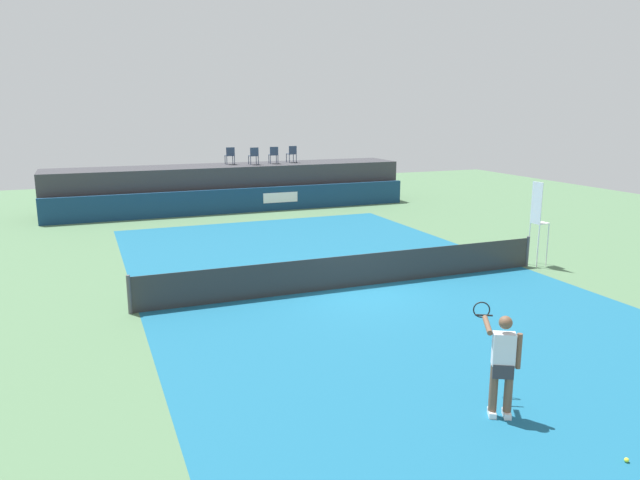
{
  "coord_description": "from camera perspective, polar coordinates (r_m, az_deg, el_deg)",
  "views": [
    {
      "loc": [
        -7.07,
        -15.02,
        5.05
      ],
      "look_at": [
        -0.26,
        2.0,
        1.0
      ],
      "focal_mm": 33.56,
      "sensor_mm": 36.0,
      "label": 1
    }
  ],
  "objects": [
    {
      "name": "ground_plane",
      "position": [
        20.0,
        -0.36,
        -2.16
      ],
      "size": [
        48.0,
        48.0,
        0.0
      ],
      "primitive_type": "plane",
      "color": "#4C704C"
    },
    {
      "name": "court_inner",
      "position": [
        17.35,
        3.28,
        -4.48
      ],
      "size": [
        12.0,
        22.0,
        0.0
      ],
      "primitive_type": "cube",
      "color": "#16597A",
      "rests_on": "ground"
    },
    {
      "name": "sponsor_wall",
      "position": [
        29.72,
        -7.78,
        3.73
      ],
      "size": [
        18.0,
        0.22,
        1.2
      ],
      "color": "navy",
      "rests_on": "ground"
    },
    {
      "name": "spectator_platform",
      "position": [
        31.38,
        -8.63,
        5.09
      ],
      "size": [
        18.0,
        2.8,
        2.2
      ],
      "primitive_type": "cube",
      "color": "#38383D",
      "rests_on": "ground"
    },
    {
      "name": "spectator_chair_far_left",
      "position": [
        31.47,
        -8.58,
        8.03
      ],
      "size": [
        0.44,
        0.44,
        0.89
      ],
      "color": "#2D3D56",
      "rests_on": "spectator_platform"
    },
    {
      "name": "spectator_chair_left",
      "position": [
        31.19,
        -6.34,
        8.05
      ],
      "size": [
        0.44,
        0.44,
        0.89
      ],
      "color": "#2D3D56",
      "rests_on": "spectator_platform"
    },
    {
      "name": "spectator_chair_center",
      "position": [
        31.66,
        -4.45,
        8.15
      ],
      "size": [
        0.48,
        0.48,
        0.89
      ],
      "color": "#2D3D56",
      "rests_on": "spectator_platform"
    },
    {
      "name": "spectator_chair_right",
      "position": [
        32.3,
        -2.7,
        8.26
      ],
      "size": [
        0.47,
        0.47,
        0.89
      ],
      "color": "#2D3D56",
      "rests_on": "spectator_platform"
    },
    {
      "name": "umpire_chair",
      "position": [
        20.53,
        20.05,
        1.99
      ],
      "size": [
        0.46,
        0.46,
        2.76
      ],
      "color": "white",
      "rests_on": "ground"
    },
    {
      "name": "tennis_net",
      "position": [
        17.22,
        3.3,
        -2.97
      ],
      "size": [
        12.4,
        0.02,
        0.95
      ],
      "primitive_type": "cube",
      "color": "#2D2D2D",
      "rests_on": "ground"
    },
    {
      "name": "net_post_near",
      "position": [
        15.72,
        -17.73,
        -4.98
      ],
      "size": [
        0.1,
        0.1,
        1.0
      ],
      "primitive_type": "cylinder",
      "color": "#4C4C51",
      "rests_on": "ground"
    },
    {
      "name": "net_post_far",
      "position": [
        20.55,
        19.17,
        -1.04
      ],
      "size": [
        0.1,
        0.1,
        1.0
      ],
      "primitive_type": "cylinder",
      "color": "#4C4C51",
      "rests_on": "ground"
    },
    {
      "name": "tennis_player",
      "position": [
        10.48,
        16.97,
        -11.07
      ],
      "size": [
        0.67,
        1.26,
        1.77
      ],
      "color": "white",
      "rests_on": "court_inner"
    },
    {
      "name": "tennis_ball",
      "position": [
        10.3,
        27.19,
        -18.15
      ],
      "size": [
        0.07,
        0.07,
        0.07
      ],
      "primitive_type": "sphere",
      "color": "#D8EA33",
      "rests_on": "court_inner"
    }
  ]
}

